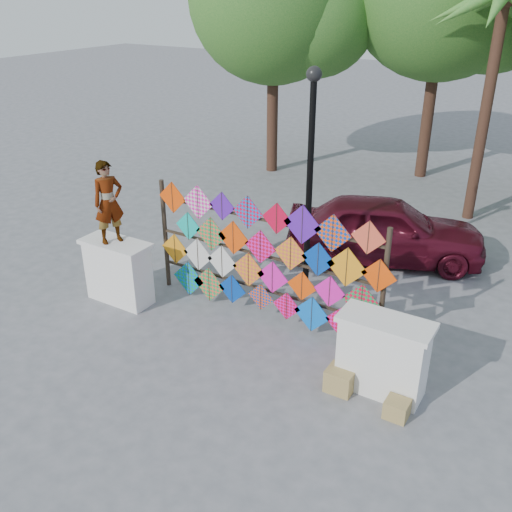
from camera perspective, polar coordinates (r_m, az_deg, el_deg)
name	(u,v)px	position (r m, az deg, el deg)	size (l,w,h in m)	color
ground	(240,334)	(10.43, -1.58, -7.79)	(80.00, 80.00, 0.00)	gray
parapet_left	(118,271)	(11.48, -13.60, -1.47)	(1.40, 0.65, 1.28)	white
parapet_right	(382,355)	(8.97, 12.54, -9.67)	(1.40, 0.65, 1.28)	white
kite_rack	(265,260)	(10.33, 0.86, -0.37)	(4.91, 0.24, 2.41)	#2F241A
palm_tree	(501,20)	(15.52, 23.32, 20.83)	(3.62, 3.62, 5.83)	#452A1D
vendor_woman	(109,202)	(10.96, -14.53, 5.22)	(0.58, 0.38, 1.58)	#99999E
sedan	(385,229)	(13.14, 12.78, 2.63)	(1.76, 4.38, 1.49)	#4E0D1C
lamppost	(310,165)	(10.75, 5.45, 9.03)	(0.28, 0.28, 4.46)	black
cardboard_box_near	(340,380)	(9.13, 8.44, -12.14)	(0.43, 0.38, 0.38)	#9F8A4D
cardboard_box_far	(397,409)	(8.84, 13.90, -14.61)	(0.34, 0.31, 0.29)	#9F8A4D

